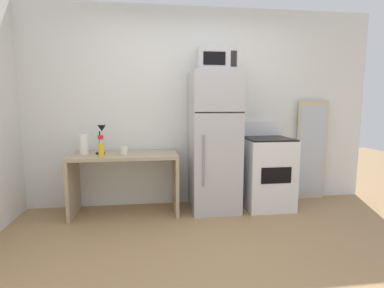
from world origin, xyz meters
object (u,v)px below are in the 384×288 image
(microwave, at_px, (216,60))
(desk, at_px, (125,171))
(coffee_mug, at_px, (124,150))
(leaning_mirror, at_px, (311,150))
(spray_bottle, at_px, (101,148))
(refrigerator, at_px, (214,142))
(oven_range, at_px, (267,172))
(paper_towel_roll, at_px, (84,144))
(desk_lamp, at_px, (101,134))

(microwave, bearing_deg, desk, 178.36)
(coffee_mug, height_order, leaning_mirror, leaning_mirror)
(spray_bottle, xyz_separation_m, refrigerator, (1.37, 0.15, 0.02))
(coffee_mug, bearing_deg, microwave, -0.75)
(desk, relative_size, coffee_mug, 13.57)
(spray_bottle, bearing_deg, microwave, 5.21)
(refrigerator, height_order, microwave, microwave)
(spray_bottle, height_order, oven_range, oven_range)
(desk, relative_size, paper_towel_roll, 5.37)
(microwave, bearing_deg, refrigerator, 90.33)
(desk, height_order, paper_towel_roll, paper_towel_roll)
(refrigerator, xyz_separation_m, oven_range, (0.70, -0.00, -0.41))
(refrigerator, height_order, oven_range, refrigerator)
(paper_towel_roll, relative_size, leaning_mirror, 0.17)
(refrigerator, xyz_separation_m, leaning_mirror, (1.46, 0.25, -0.17))
(microwave, xyz_separation_m, leaning_mirror, (1.46, 0.27, -1.18))
(oven_range, bearing_deg, refrigerator, 179.86)
(coffee_mug, height_order, microwave, microwave)
(refrigerator, relative_size, leaning_mirror, 1.25)
(desk, xyz_separation_m, paper_towel_roll, (-0.48, 0.05, 0.34))
(spray_bottle, distance_m, microwave, 1.71)
(microwave, relative_size, leaning_mirror, 0.33)
(oven_range, relative_size, leaning_mirror, 0.79)
(desk, xyz_separation_m, coffee_mug, (-0.00, -0.02, 0.26))
(desk, xyz_separation_m, spray_bottle, (-0.25, -0.16, 0.32))
(spray_bottle, height_order, refrigerator, refrigerator)
(spray_bottle, xyz_separation_m, leaning_mirror, (2.83, 0.40, -0.15))
(spray_bottle, relative_size, leaning_mirror, 0.18)
(spray_bottle, bearing_deg, leaning_mirror, 8.03)
(coffee_mug, bearing_deg, oven_range, 0.15)
(oven_range, bearing_deg, paper_towel_roll, 178.39)
(coffee_mug, distance_m, spray_bottle, 0.29)
(microwave, bearing_deg, leaning_mirror, 10.64)
(coffee_mug, relative_size, refrigerator, 0.05)
(paper_towel_roll, height_order, oven_range, oven_range)
(oven_range, bearing_deg, spray_bottle, -176.02)
(paper_towel_roll, xyz_separation_m, refrigerator, (1.60, -0.06, 0.00))
(coffee_mug, xyz_separation_m, spray_bottle, (-0.25, -0.14, 0.05))
(refrigerator, bearing_deg, desk, 179.45)
(desk, height_order, microwave, microwave)
(desk_lamp, height_order, oven_range, desk_lamp)
(oven_range, bearing_deg, desk_lamp, 179.23)
(spray_bottle, bearing_deg, desk_lamp, 96.55)
(spray_bottle, relative_size, microwave, 0.54)
(leaning_mirror, bearing_deg, oven_range, -161.37)
(desk_lamp, xyz_separation_m, coffee_mug, (0.27, -0.03, -0.19))
(refrigerator, bearing_deg, desk_lamp, 178.92)
(paper_towel_roll, bearing_deg, refrigerator, -2.26)
(desk, height_order, oven_range, oven_range)
(coffee_mug, distance_m, leaning_mirror, 2.59)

